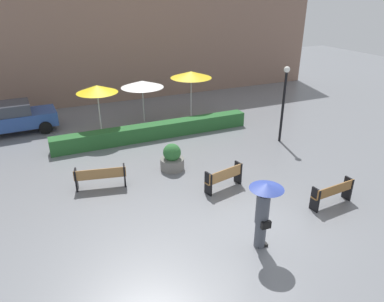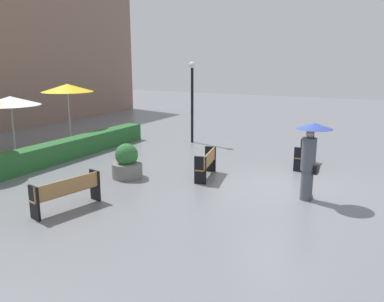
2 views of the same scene
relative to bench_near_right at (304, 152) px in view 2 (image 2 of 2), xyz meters
name	(u,v)px [view 2 (image 2 of 2)]	position (x,y,z in m)	size (l,w,h in m)	color
ground_plane	(287,190)	(-2.92, -0.14, -0.50)	(60.00, 60.00, 0.00)	slate
bench_near_right	(304,152)	(0.00, 0.00, 0.00)	(1.69, 0.47, 0.83)	olive
bench_far_left	(67,191)	(-6.94, 4.39, -0.01)	(1.88, 0.74, 0.83)	#9E7242
bench_mid_center	(207,162)	(-2.82, 2.46, 0.00)	(1.60, 0.68, 0.86)	#9E7242
pedestrian_with_umbrella	(310,151)	(-3.46, -0.84, 0.84)	(0.93, 0.93, 2.11)	#4C515B
planter_pot	(127,163)	(-3.98, 4.74, -0.03)	(0.97, 0.97, 1.11)	slate
lamp_post	(192,93)	(1.88, 5.40, 1.74)	(0.28, 0.28, 3.61)	black
patio_umbrella_white	(10,101)	(-3.30, 10.81, 1.62)	(2.30, 2.30, 2.30)	silver
patio_umbrella_yellow_far	(67,88)	(-0.61, 10.40, 1.96)	(2.28, 2.28, 2.64)	silver
hedge_strip	(57,152)	(-3.53, 8.26, -0.13)	(9.85, 0.70, 0.73)	#28602D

